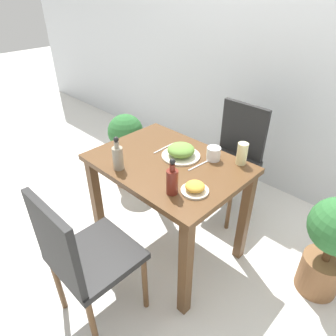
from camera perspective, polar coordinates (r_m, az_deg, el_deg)
ground_plane at (r=2.37m, az=-0.00°, el=-14.61°), size 16.00×16.00×0.00m
wall_back at (r=2.73m, az=20.85°, el=21.40°), size 8.00×0.05×2.60m
dining_table at (r=1.96m, az=-0.00°, el=-2.03°), size 0.96×0.70×0.76m
chair_near at (r=1.68m, az=-16.07°, el=-15.76°), size 0.42×0.42×0.92m
chair_far at (r=2.51m, az=12.28°, el=2.70°), size 0.42×0.42×0.92m
food_plate at (r=1.92m, az=2.49°, el=3.20°), size 0.25×0.25×0.09m
side_plate at (r=1.62m, az=5.15°, el=-3.79°), size 0.15×0.15×0.06m
drink_cup at (r=1.91m, az=8.66°, el=2.73°), size 0.09×0.09×0.08m
juice_glass at (r=1.88m, az=13.92°, el=2.68°), size 0.07×0.07×0.14m
sauce_bottle at (r=1.57m, az=0.82°, el=-2.36°), size 0.06×0.06×0.21m
condiment_bottle at (r=1.80m, az=-9.54°, el=2.13°), size 0.06×0.06×0.21m
fork_utensil at (r=2.03m, az=-0.78°, el=3.81°), size 0.01×0.19×0.00m
spoon_utensil at (r=1.85m, az=6.01°, el=0.57°), size 0.03×0.19×0.00m
potted_plant_left at (r=2.84m, az=-7.84°, el=3.98°), size 0.32×0.32×0.71m
potted_plant_right at (r=2.07m, az=28.83°, el=-12.32°), size 0.34×0.34×0.71m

